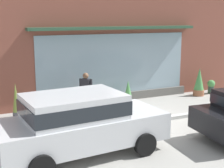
# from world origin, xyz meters

# --- Properties ---
(ground_plane) EXTENTS (60.00, 60.00, 0.00)m
(ground_plane) POSITION_xyz_m (0.00, 0.00, 0.00)
(ground_plane) COLOR #9E9B93
(curb_strip) EXTENTS (14.00, 0.24, 0.12)m
(curb_strip) POSITION_xyz_m (0.00, -0.20, 0.06)
(curb_strip) COLOR #B2B2AD
(curb_strip) RESTS_ON ground_plane
(storefront) EXTENTS (14.00, 0.81, 5.12)m
(storefront) POSITION_xyz_m (-0.00, 3.19, 2.51)
(storefront) COLOR brown
(storefront) RESTS_ON ground_plane
(fire_hydrant) EXTENTS (0.41, 0.38, 0.91)m
(fire_hydrant) POSITION_xyz_m (-1.19, 0.89, 0.45)
(fire_hydrant) COLOR red
(fire_hydrant) RESTS_ON ground_plane
(pedestrian_with_handbag) EXTENTS (0.52, 0.54, 1.63)m
(pedestrian_with_handbag) POSITION_xyz_m (-1.93, 1.50, 0.95)
(pedestrian_with_handbag) COLOR #232328
(pedestrian_with_handbag) RESTS_ON ground_plane
(parked_car_silver) EXTENTS (4.65, 2.27, 1.67)m
(parked_car_silver) POSITION_xyz_m (-3.31, -1.72, 0.94)
(parked_car_silver) COLOR silver
(parked_car_silver) RESTS_ON ground_plane
(potted_plant_corner_tall) EXTENTS (0.29, 0.29, 0.79)m
(potted_plant_corner_tall) POSITION_xyz_m (-2.19, 2.45, 0.38)
(potted_plant_corner_tall) COLOR #33473D
(potted_plant_corner_tall) RESTS_ON ground_plane
(potted_plant_window_center) EXTENTS (0.32, 0.32, 0.98)m
(potted_plant_window_center) POSITION_xyz_m (0.32, 2.41, 0.47)
(potted_plant_window_center) COLOR #33473D
(potted_plant_window_center) RESTS_ON ground_plane
(potted_plant_near_hydrant) EXTENTS (0.38, 0.38, 0.69)m
(potted_plant_near_hydrant) POSITION_xyz_m (-0.73, 2.18, 0.40)
(potted_plant_near_hydrant) COLOR #9E6042
(potted_plant_near_hydrant) RESTS_ON ground_plane
(potted_plant_window_left) EXTENTS (0.51, 0.51, 1.29)m
(potted_plant_window_left) POSITION_xyz_m (3.99, 2.28, 0.62)
(potted_plant_window_left) COLOR #9E6042
(potted_plant_window_left) RESTS_ON ground_plane
(potted_plant_low_front) EXTENTS (0.29, 0.29, 1.28)m
(potted_plant_low_front) POSITION_xyz_m (-4.30, 2.38, 0.62)
(potted_plant_low_front) COLOR #4C4C51
(potted_plant_low_front) RESTS_ON ground_plane
(potted_plant_doorstep) EXTENTS (0.36, 0.36, 0.66)m
(potted_plant_doorstep) POSITION_xyz_m (4.80, 2.36, 0.37)
(potted_plant_doorstep) COLOR #33473D
(potted_plant_doorstep) RESTS_ON ground_plane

